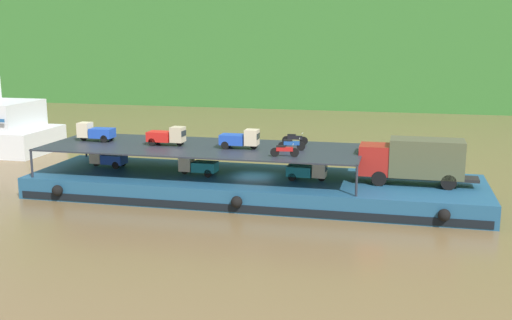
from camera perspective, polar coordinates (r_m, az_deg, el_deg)
The scene contains 13 objects.
ground_plane at distance 44.18m, azimuth -0.25°, elevation -3.42°, with size 400.00×400.00×0.00m, color brown.
cargo_barge at distance 43.97m, azimuth -0.26°, elevation -2.49°, with size 32.03×9.29×1.50m.
covered_lorry at distance 42.52m, azimuth 14.43°, elevation 0.04°, with size 7.88×2.37×3.10m.
cargo_rack at distance 44.45m, azimuth -5.02°, elevation 1.17°, with size 22.83×7.89×2.00m.
mini_truck_lower_stern at distance 48.17m, azimuth -13.57°, elevation 0.19°, with size 2.78×1.28×1.38m.
mini_truck_lower_aft at distance 44.34m, azimuth -5.43°, elevation -0.51°, with size 2.76×1.24×1.38m.
mini_truck_lower_mid at distance 42.69m, azimuth 4.79°, elevation -0.97°, with size 2.78×1.26×1.38m.
mini_truck_upper_stern at distance 48.06m, azimuth -14.64°, elevation 2.53°, with size 2.75×1.22×1.38m.
mini_truck_upper_mid at distance 45.15m, azimuth -8.23°, elevation 2.23°, with size 2.77×1.26×1.38m.
mini_truck_upper_fore at distance 43.42m, azimuth -1.47°, elevation 1.97°, with size 2.74×1.20×1.38m.
motorcycle_upper_port at distance 40.50m, azimuth 2.64°, elevation 0.89°, with size 1.90×0.55×0.87m.
motorcycle_upper_centre at distance 42.78m, azimuth 3.28°, elevation 1.46°, with size 1.90×0.55×0.87m.
motorcycle_upper_stbd at distance 45.11m, azimuth 3.60°, elevation 1.98°, with size 1.90×0.55×0.87m.
Camera 1 is at (10.03, -41.49, 11.41)m, focal length 43.25 mm.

